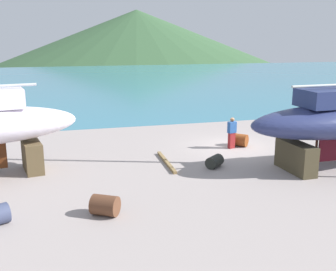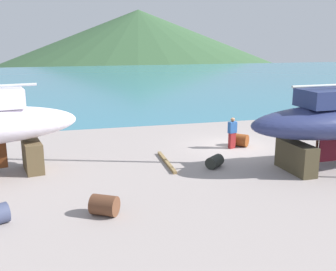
{
  "view_description": "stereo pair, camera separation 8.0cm",
  "coord_description": "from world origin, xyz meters",
  "views": [
    {
      "loc": [
        -8.78,
        -18.7,
        5.58
      ],
      "look_at": [
        -4.48,
        -2.93,
        1.61
      ],
      "focal_mm": 42.76,
      "sensor_mm": 36.0,
      "label": 1
    },
    {
      "loc": [
        -8.7,
        -18.72,
        5.58
      ],
      "look_at": [
        -4.48,
        -2.93,
        1.61
      ],
      "focal_mm": 42.76,
      "sensor_mm": 36.0,
      "label": 2
    }
  ],
  "objects": [
    {
      "name": "ground_plane",
      "position": [
        0.0,
        -4.07,
        0.0
      ],
      "size": [
        42.83,
        42.83,
        0.0
      ],
      "primitive_type": "plane",
      "color": "gray"
    },
    {
      "name": "sea_water",
      "position": [
        0.0,
        36.76,
        0.0
      ],
      "size": [
        171.31,
        60.72,
        0.01
      ],
      "primitive_type": "cube",
      "color": "teal",
      "rests_on": "ground"
    },
    {
      "name": "headland_hill",
      "position": [
        14.64,
        102.87,
        0.0
      ],
      "size": [
        145.06,
        145.06,
        27.9
      ],
      "primitive_type": "cone",
      "color": "#345734",
      "rests_on": "ground"
    },
    {
      "name": "worker",
      "position": [
        -0.28,
        -0.1,
        0.84
      ],
      "size": [
        0.49,
        0.36,
        1.63
      ],
      "rotation": [
        0.0,
        0.0,
        1.86
      ],
      "color": "maroon",
      "rests_on": "ground"
    },
    {
      "name": "barrel_rust_far",
      "position": [
        0.31,
        0.19,
        0.33
      ],
      "size": [
        1.03,
        1.03,
        0.66
      ],
      "primitive_type": "cylinder",
      "rotation": [
        1.57,
        0.0,
        3.93
      ],
      "color": "brown",
      "rests_on": "ground"
    },
    {
      "name": "barrel_tipped_left",
      "position": [
        4.36,
        1.04,
        0.27
      ],
      "size": [
        0.7,
        0.89,
        0.54
      ],
      "primitive_type": "cylinder",
      "rotation": [
        1.57,
        0.0,
        2.92
      ],
      "color": "#1F2F2B",
      "rests_on": "ground"
    },
    {
      "name": "barrel_by_slipway",
      "position": [
        -7.59,
        -6.57,
        0.34
      ],
      "size": [
        1.06,
        1.01,
        0.67
      ],
      "primitive_type": "cylinder",
      "rotation": [
        1.57,
        0.0,
        1.03
      ],
      "color": "brown",
      "rests_on": "ground"
    },
    {
      "name": "barrel_tipped_center",
      "position": [
        -2.32,
        -2.86,
        0.27
      ],
      "size": [
        0.97,
        0.94,
        0.53
      ],
      "primitive_type": "cylinder",
      "rotation": [
        1.57,
        0.0,
        5.42
      ],
      "color": "#242723",
      "rests_on": "ground"
    },
    {
      "name": "timber_short_skew",
      "position": [
        -4.24,
        -1.74,
        0.06
      ],
      "size": [
        0.23,
        3.17,
        0.13
      ],
      "primitive_type": "cube",
      "rotation": [
        0.0,
        0.0,
        1.55
      ],
      "color": "olive",
      "rests_on": "ground"
    }
  ]
}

